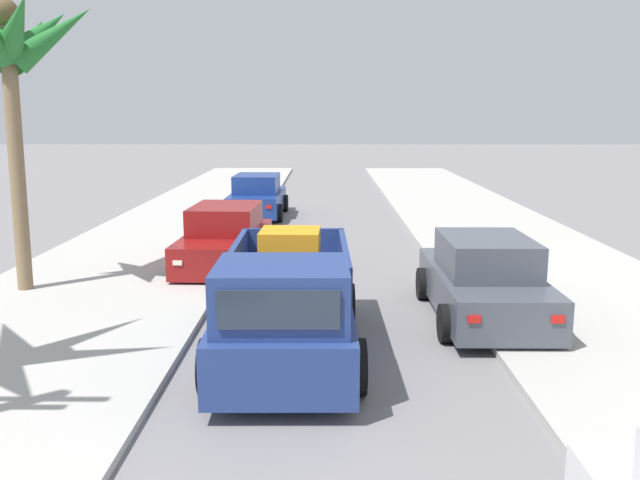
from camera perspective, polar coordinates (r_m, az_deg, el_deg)
The scene contains 9 objects.
sidewalk_left at distance 15.88m, azimuth -17.16°, elevation -3.03°, with size 5.15×60.00×0.12m, color #B2AFA8.
sidewalk_right at distance 16.00m, azimuth 19.49°, elevation -3.06°, with size 5.15×60.00×0.12m, color #B2AFA8.
curb_left at distance 15.56m, azimuth -13.03°, elevation -3.13°, with size 0.16×60.00×0.10m, color silver.
curb_right at distance 15.66m, azimuth 15.42°, elevation -3.16°, with size 0.16×60.00×0.10m, color silver.
pickup_truck at distance 10.24m, azimuth -2.80°, elevation -5.70°, with size 2.26×5.23×1.80m.
car_left_near at distance 12.52m, azimuth 13.80°, elevation -3.41°, with size 2.03×4.26×1.54m.
car_left_mid at distance 16.30m, azimuth -8.07°, elevation 0.05°, with size 2.15×4.31×1.54m.
car_right_mid at distance 24.45m, azimuth -5.37°, elevation 3.66°, with size 2.08×4.28×1.54m.
palm_tree_left_fore at distance 14.96m, azimuth -24.95°, elevation 14.75°, with size 3.50×3.85×6.00m.
Camera 1 is at (-0.20, -2.69, 3.71)m, focal length 37.55 mm.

